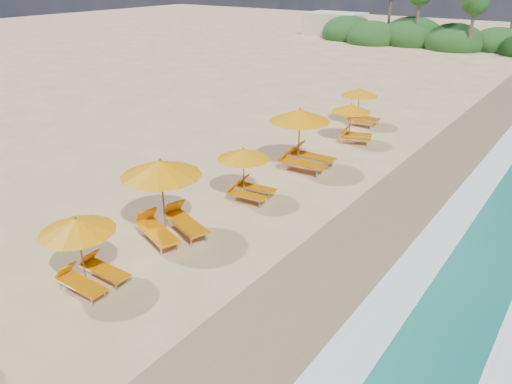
% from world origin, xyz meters
% --- Properties ---
extents(ground, '(160.00, 160.00, 0.00)m').
position_xyz_m(ground, '(0.00, 0.00, 0.00)').
color(ground, '#DCB581').
rests_on(ground, ground).
extents(wet_sand, '(4.00, 160.00, 0.01)m').
position_xyz_m(wet_sand, '(4.00, 0.00, 0.01)').
color(wet_sand, '#816B4D').
rests_on(wet_sand, ground).
extents(surf_foam, '(4.00, 160.00, 0.01)m').
position_xyz_m(surf_foam, '(6.70, 0.00, 0.03)').
color(surf_foam, white).
rests_on(surf_foam, ground).
extents(station_2, '(2.29, 2.11, 2.10)m').
position_xyz_m(station_2, '(-1.67, -5.66, 1.18)').
color(station_2, olive).
rests_on(station_2, ground).
extents(station_3, '(3.40, 3.33, 2.67)m').
position_xyz_m(station_3, '(-1.87, -2.37, 1.50)').
color(station_3, olive).
rests_on(station_3, ground).
extents(station_4, '(2.36, 2.23, 2.03)m').
position_xyz_m(station_4, '(-1.49, 1.51, 1.14)').
color(station_4, olive).
rests_on(station_4, ground).
extents(station_5, '(2.98, 2.78, 2.69)m').
position_xyz_m(station_5, '(-1.41, 5.47, 1.51)').
color(station_5, olive).
rests_on(station_5, ground).
extents(station_6, '(2.53, 2.47, 1.99)m').
position_xyz_m(station_6, '(-1.19, 10.02, 1.11)').
color(station_6, olive).
rests_on(station_6, ground).
extents(station_7, '(2.29, 2.13, 2.08)m').
position_xyz_m(station_7, '(-2.17, 13.06, 1.16)').
color(station_7, olive).
rests_on(station_7, ground).
extents(treeline, '(25.80, 8.80, 9.74)m').
position_xyz_m(treeline, '(-9.94, 45.51, 1.00)').
color(treeline, '#163D14').
rests_on(treeline, ground).
extents(beach_building, '(7.00, 5.00, 2.80)m').
position_xyz_m(beach_building, '(-22.00, 48.00, 1.40)').
color(beach_building, beige).
rests_on(beach_building, ground).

